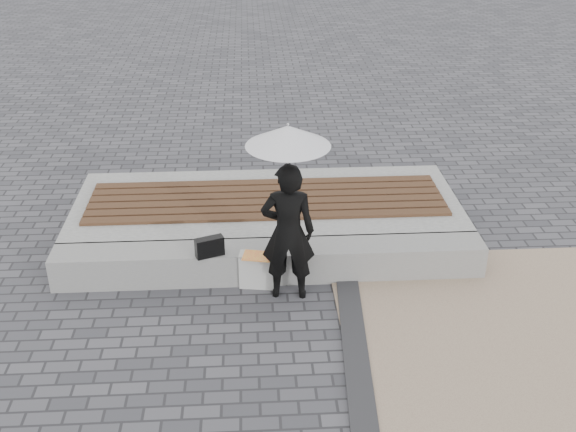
# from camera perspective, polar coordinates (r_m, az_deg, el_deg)

# --- Properties ---
(ground) EXTENTS (80.00, 80.00, 0.00)m
(ground) POSITION_cam_1_polar(r_m,az_deg,el_deg) (6.87, -0.96, -12.15)
(ground) COLOR #4E4E53
(ground) RESTS_ON ground
(edging_band) EXTENTS (0.61, 5.20, 0.04)m
(edging_band) POSITION_cam_1_polar(r_m,az_deg,el_deg) (6.55, 6.03, -14.51)
(edging_band) COLOR #2C2C2E
(edging_band) RESTS_ON ground
(seating_ledge) EXTENTS (5.00, 0.45, 0.40)m
(seating_ledge) POSITION_cam_1_polar(r_m,az_deg,el_deg) (8.06, -1.47, -3.75)
(seating_ledge) COLOR gray
(seating_ledge) RESTS_ON ground
(timber_platform) EXTENTS (5.00, 2.00, 0.40)m
(timber_platform) POSITION_cam_1_polar(r_m,az_deg,el_deg) (9.11, -1.75, 0.18)
(timber_platform) COLOR #ADADA8
(timber_platform) RESTS_ON ground
(timber_decking) EXTENTS (4.60, 1.20, 0.04)m
(timber_decking) POSITION_cam_1_polar(r_m,az_deg,el_deg) (9.01, -1.77, 1.42)
(timber_decking) COLOR brown
(timber_decking) RESTS_ON timber_platform
(woman) EXTENTS (0.61, 0.42, 1.61)m
(woman) POSITION_cam_1_polar(r_m,az_deg,el_deg) (7.42, -0.00, -1.34)
(woman) COLOR black
(woman) RESTS_ON ground
(parasol) EXTENTS (0.87, 0.87, 1.11)m
(parasol) POSITION_cam_1_polar(r_m,az_deg,el_deg) (6.95, 0.00, 6.64)
(parasol) COLOR #B9B9BE
(parasol) RESTS_ON ground
(handbag) EXTENTS (0.34, 0.22, 0.23)m
(handbag) POSITION_cam_1_polar(r_m,az_deg,el_deg) (7.77, -6.50, -2.55)
(handbag) COLOR black
(handbag) RESTS_ON seating_ledge
(canvas_tote) EXTENTS (0.42, 0.23, 0.42)m
(canvas_tote) POSITION_cam_1_polar(r_m,az_deg,el_deg) (7.88, -2.54, -4.48)
(canvas_tote) COLOR #BABAB5
(canvas_tote) RESTS_ON ground
(magazine) EXTENTS (0.36, 0.29, 0.01)m
(magazine) POSITION_cam_1_polar(r_m,az_deg,el_deg) (7.72, -2.56, -3.31)
(magazine) COLOR red
(magazine) RESTS_ON canvas_tote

